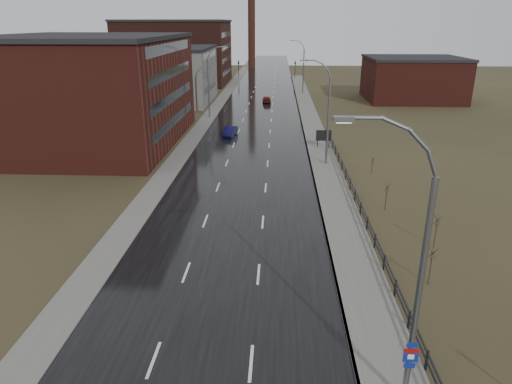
# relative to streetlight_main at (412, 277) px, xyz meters

# --- Properties ---
(road) EXTENTS (14.00, 300.00, 0.06)m
(road) POSITION_rel_streetlight_main_xyz_m (-8.47, 58.00, -6.03)
(road) COLOR black
(road) RESTS_ON ground
(sidewalk_right) EXTENTS (3.20, 180.00, 0.18)m
(sidewalk_right) POSITION_rel_streetlight_main_xyz_m (0.13, 33.00, -5.97)
(sidewalk_right) COLOR #595651
(sidewalk_right) RESTS_ON ground
(curb_right) EXTENTS (0.16, 180.00, 0.18)m
(curb_right) POSITION_rel_streetlight_main_xyz_m (-1.39, 33.00, -5.97)
(curb_right) COLOR slate
(curb_right) RESTS_ON ground
(sidewalk_left) EXTENTS (2.40, 260.00, 0.12)m
(sidewalk_left) POSITION_rel_streetlight_main_xyz_m (-16.67, 58.00, -6.00)
(sidewalk_left) COLOR #595651
(sidewalk_left) RESTS_ON ground
(warehouse_near) EXTENTS (22.44, 28.56, 13.50)m
(warehouse_near) POSITION_rel_streetlight_main_xyz_m (-29.46, 43.00, 0.70)
(warehouse_near) COLOR #471914
(warehouse_near) RESTS_ON ground
(warehouse_mid) EXTENTS (16.32, 20.40, 10.50)m
(warehouse_mid) POSITION_rel_streetlight_main_xyz_m (-26.46, 76.00, -0.80)
(warehouse_mid) COLOR slate
(warehouse_mid) RESTS_ON ground
(warehouse_far) EXTENTS (26.52, 24.48, 15.50)m
(warehouse_far) POSITION_rel_streetlight_main_xyz_m (-31.47, 106.00, 1.70)
(warehouse_far) COLOR #331611
(warehouse_far) RESTS_ON ground
(building_right) EXTENTS (18.36, 16.32, 8.50)m
(building_right) POSITION_rel_streetlight_main_xyz_m (21.83, 80.00, -1.80)
(building_right) COLOR #471914
(building_right) RESTS_ON ground
(smokestack) EXTENTS (2.70, 2.70, 30.70)m
(smokestack) POSITION_rel_streetlight_main_xyz_m (-14.47, 148.00, 9.44)
(smokestack) COLOR #331611
(smokestack) RESTS_ON ground
(streetlight_main) EXTENTS (3.91, 0.29, 12.11)m
(streetlight_main) POSITION_rel_streetlight_main_xyz_m (0.00, 0.00, 0.00)
(streetlight_main) COLOR slate
(streetlight_main) RESTS_ON ground
(streetlight_right_mid) EXTENTS (3.36, 0.28, 11.35)m
(streetlight_right_mid) POSITION_rel_streetlight_main_xyz_m (0.03, 34.00, -0.22)
(streetlight_right_mid) COLOR slate
(streetlight_right_mid) RESTS_ON ground
(streetlight_left) EXTENTS (3.36, 0.28, 11.35)m
(streetlight_left) POSITION_rel_streetlight_main_xyz_m (-16.17, 60.00, -0.22)
(streetlight_left) COLOR slate
(streetlight_left) RESTS_ON ground
(streetlight_right_far) EXTENTS (3.36, 0.28, 11.35)m
(streetlight_right_far) POSITION_rel_streetlight_main_xyz_m (0.03, 88.00, -0.22)
(streetlight_right_far) COLOR slate
(streetlight_right_far) RESTS_ON ground
(guardrail) EXTENTS (0.10, 53.05, 1.10)m
(guardrail) POSITION_rel_streetlight_main_xyz_m (1.83, 16.32, -5.35)
(guardrail) COLOR black
(guardrail) RESTS_ON ground
(shrub_c) EXTENTS (0.58, 0.61, 2.46)m
(shrub_c) POSITION_rel_streetlight_main_xyz_m (4.20, 9.44, -4.75)
(shrub_c) COLOR #382D23
(shrub_c) RESTS_ON ground
(shrub_d) EXTENTS (0.56, 0.59, 2.38)m
(shrub_d) POSITION_rel_streetlight_main_xyz_m (6.12, 14.50, -4.80)
(shrub_d) COLOR #382D23
(shrub_d) RESTS_ON ground
(shrub_e) EXTENTS (0.56, 0.59, 2.37)m
(shrub_e) POSITION_rel_streetlight_main_xyz_m (4.11, 21.13, -4.80)
(shrub_e) COLOR #382D23
(shrub_e) RESTS_ON ground
(shrub_f) EXTENTS (0.40, 0.42, 1.67)m
(shrub_f) POSITION_rel_streetlight_main_xyz_m (4.93, 31.45, -5.18)
(shrub_f) COLOR #382D23
(shrub_f) RESTS_ON ground
(billboard) EXTENTS (1.91, 0.17, 2.40)m
(billboard) POSITION_rel_streetlight_main_xyz_m (0.63, 40.83, -4.43)
(billboard) COLOR black
(billboard) RESTS_ON ground
(traffic_light_left) EXTENTS (0.58, 2.73, 5.30)m
(traffic_light_left) POSITION_rel_streetlight_main_xyz_m (-16.47, 118.00, -1.46)
(traffic_light_left) COLOR black
(traffic_light_left) RESTS_ON ground
(traffic_light_right) EXTENTS (0.58, 2.73, 5.30)m
(traffic_light_right) POSITION_rel_streetlight_main_xyz_m (-0.47, 118.00, -1.46)
(traffic_light_right) COLOR black
(traffic_light_right) RESTS_ON ground
(car_near) EXTENTS (1.94, 4.17, 1.32)m
(car_near) POSITION_rel_streetlight_main_xyz_m (-11.74, 47.01, -5.40)
(car_near) COLOR #0E0B3B
(car_near) RESTS_ON ground
(car_far) EXTENTS (1.83, 3.98, 1.32)m
(car_far) POSITION_rel_streetlight_main_xyz_m (-7.34, 75.06, -5.40)
(car_far) COLOR #50120D
(car_far) RESTS_ON ground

